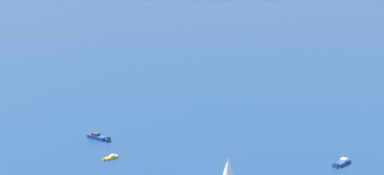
{
  "coord_description": "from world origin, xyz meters",
  "views": [
    {
      "loc": [
        16.24,
        -127.68,
        58.75
      ],
      "look_at": [
        0.04,
        0.65,
        26.54
      ],
      "focal_mm": 46.91,
      "sensor_mm": 36.0,
      "label": 1
    }
  ],
  "objects": [
    {
      "name": "motorboat_ahead",
      "position": [
        -35.52,
        29.38,
        0.71
      ],
      "size": [
        9.11,
        6.06,
        2.62
      ],
      "color": "#23478C",
      "rests_on": "ground_plane"
    },
    {
      "name": "motorboat_far_port",
      "position": [
        -27.13,
        12.39,
        0.41
      ],
      "size": [
        4.6,
        4.71,
        1.52
      ],
      "color": "gold",
      "rests_on": "ground_plane"
    },
    {
      "name": "motorboat_inshore",
      "position": [
        42.97,
        16.62,
        0.58
      ],
      "size": [
        6.24,
        6.97,
        2.17
      ],
      "color": "#23478C",
      "rests_on": "ground_plane"
    },
    {
      "name": "sailboat_trailing",
      "position": [
        10.31,
        -5.28,
        4.9
      ],
      "size": [
        8.64,
        5.59,
        10.74
      ],
      "color": "#23478C",
      "rests_on": "ground_plane"
    }
  ]
}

